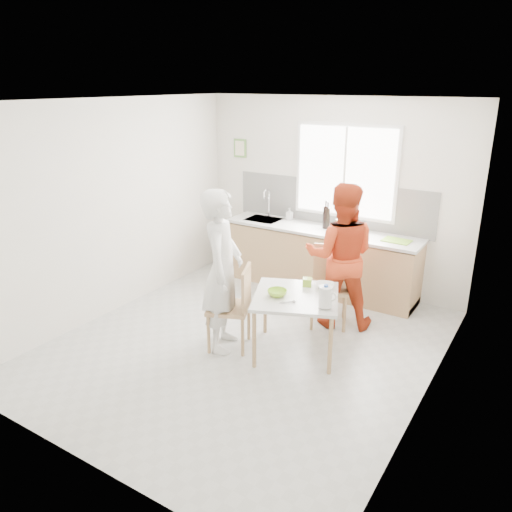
# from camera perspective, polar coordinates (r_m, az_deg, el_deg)

# --- Properties ---
(ground) EXTENTS (4.50, 4.50, 0.00)m
(ground) POSITION_cam_1_polar(r_m,az_deg,el_deg) (5.85, -1.18, -10.11)
(ground) COLOR #B7B7B2
(ground) RESTS_ON ground
(room_shell) EXTENTS (4.50, 4.50, 4.50)m
(room_shell) POSITION_cam_1_polar(r_m,az_deg,el_deg) (5.24, -1.31, 5.74)
(room_shell) COLOR silver
(room_shell) RESTS_ON ground
(window) EXTENTS (1.50, 0.06, 1.30)m
(window) POSITION_cam_1_polar(r_m,az_deg,el_deg) (7.08, 10.17, 9.48)
(window) COLOR white
(window) RESTS_ON room_shell
(backsplash) EXTENTS (3.00, 0.02, 0.65)m
(backsplash) POSITION_cam_1_polar(r_m,az_deg,el_deg) (7.26, 8.52, 5.99)
(backsplash) COLOR white
(backsplash) RESTS_ON room_shell
(picture_frame) EXTENTS (0.22, 0.03, 0.28)m
(picture_frame) POSITION_cam_1_polar(r_m,az_deg,el_deg) (7.87, -1.84, 12.21)
(picture_frame) COLOR #609644
(picture_frame) RESTS_ON room_shell
(kitchen_counter) EXTENTS (2.84, 0.64, 1.37)m
(kitchen_counter) POSITION_cam_1_polar(r_m,az_deg,el_deg) (7.24, 7.25, -0.67)
(kitchen_counter) COLOR tan
(kitchen_counter) RESTS_ON ground
(dining_table) EXTENTS (1.17, 1.17, 0.69)m
(dining_table) POSITION_cam_1_polar(r_m,az_deg,el_deg) (5.46, 4.58, -5.15)
(dining_table) COLOR silver
(dining_table) RESTS_ON ground
(chair_left) EXTENTS (0.59, 0.59, 0.97)m
(chair_left) POSITION_cam_1_polar(r_m,az_deg,el_deg) (5.58, -2.41, -5.50)
(chair_left) COLOR tan
(chair_left) RESTS_ON ground
(chair_far) EXTENTS (0.59, 0.59, 0.98)m
(chair_far) POSITION_cam_1_polar(r_m,az_deg,el_deg) (6.23, 8.44, -2.87)
(chair_far) COLOR tan
(chair_far) RESTS_ON ground
(person_white) EXTENTS (0.66, 0.78, 1.83)m
(person_white) POSITION_cam_1_polar(r_m,az_deg,el_deg) (5.46, -3.85, -1.76)
(person_white) COLOR silver
(person_white) RESTS_ON ground
(person_red) EXTENTS (1.06, 0.96, 1.78)m
(person_red) POSITION_cam_1_polar(r_m,az_deg,el_deg) (6.08, 9.62, -0.01)
(person_red) COLOR #BC3717
(person_red) RESTS_ON ground
(bowl_green) EXTENTS (0.28, 0.28, 0.07)m
(bowl_green) POSITION_cam_1_polar(r_m,az_deg,el_deg) (5.39, 2.44, -4.23)
(bowl_green) COLOR #97D030
(bowl_green) RESTS_ON dining_table
(bowl_white) EXTENTS (0.27, 0.27, 0.05)m
(bowl_white) POSITION_cam_1_polar(r_m,az_deg,el_deg) (5.64, 7.87, -3.39)
(bowl_white) COLOR white
(bowl_white) RESTS_ON dining_table
(milk_jug) EXTENTS (0.19, 0.14, 0.24)m
(milk_jug) POSITION_cam_1_polar(r_m,az_deg,el_deg) (5.11, 7.99, -4.61)
(milk_jug) COLOR white
(milk_jug) RESTS_ON dining_table
(green_box) EXTENTS (0.13, 0.13, 0.09)m
(green_box) POSITION_cam_1_polar(r_m,az_deg,el_deg) (5.66, 5.87, -2.98)
(green_box) COLOR #86B62A
(green_box) RESTS_ON dining_table
(spoon) EXTENTS (0.13, 0.12, 0.01)m
(spoon) POSITION_cam_1_polar(r_m,az_deg,el_deg) (5.23, 3.52, -5.28)
(spoon) COLOR #A5A5AA
(spoon) RESTS_ON dining_table
(cutting_board) EXTENTS (0.36, 0.27, 0.01)m
(cutting_board) POSITION_cam_1_polar(r_m,az_deg,el_deg) (6.71, 15.78, 1.70)
(cutting_board) COLOR #77B72A
(cutting_board) RESTS_ON kitchen_counter
(wine_bottle_a) EXTENTS (0.07, 0.07, 0.32)m
(wine_bottle_a) POSITION_cam_1_polar(r_m,az_deg,el_deg) (7.06, 7.93, 4.41)
(wine_bottle_a) COLOR black
(wine_bottle_a) RESTS_ON kitchen_counter
(wine_bottle_b) EXTENTS (0.07, 0.07, 0.30)m
(wine_bottle_b) POSITION_cam_1_polar(r_m,az_deg,el_deg) (7.05, 8.17, 4.30)
(wine_bottle_b) COLOR black
(wine_bottle_b) RESTS_ON kitchen_counter
(jar_amber) EXTENTS (0.06, 0.06, 0.16)m
(jar_amber) POSITION_cam_1_polar(r_m,az_deg,el_deg) (6.99, 9.29, 3.51)
(jar_amber) COLOR brown
(jar_amber) RESTS_ON kitchen_counter
(soap_bottle) EXTENTS (0.09, 0.09, 0.18)m
(soap_bottle) POSITION_cam_1_polar(r_m,az_deg,el_deg) (7.47, 3.85, 4.83)
(soap_bottle) COLOR #999999
(soap_bottle) RESTS_ON kitchen_counter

